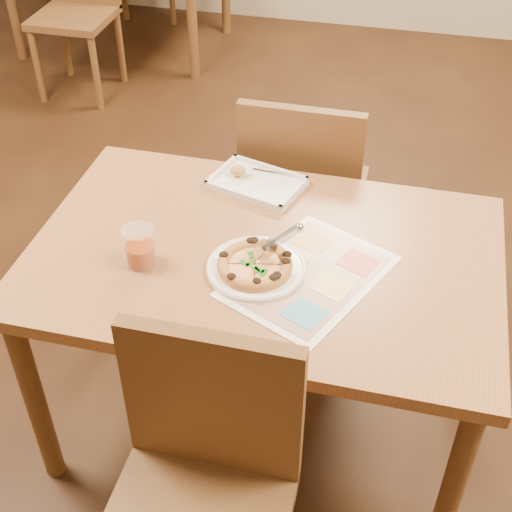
% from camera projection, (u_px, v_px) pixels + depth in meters
% --- Properties ---
extents(room, '(7.00, 7.00, 7.00)m').
position_uv_depth(room, '(266.00, 32.00, 1.57)').
color(room, black).
rests_on(room, ground).
extents(dining_table, '(1.30, 0.85, 0.72)m').
position_uv_depth(dining_table, '(264.00, 275.00, 2.03)').
color(dining_table, '#A26940').
rests_on(dining_table, ground).
extents(chair_near, '(0.42, 0.42, 0.47)m').
position_uv_depth(chair_near, '(203.00, 466.00, 1.62)').
color(chair_near, brown).
rests_on(chair_near, ground).
extents(chair_far, '(0.42, 0.42, 0.47)m').
position_uv_depth(chair_far, '(303.00, 181.00, 2.52)').
color(chair_far, brown).
rests_on(chair_far, ground).
extents(plate, '(0.35, 0.35, 0.01)m').
position_uv_depth(plate, '(256.00, 268.00, 1.91)').
color(plate, white).
rests_on(plate, dining_table).
extents(pizza, '(0.20, 0.20, 0.03)m').
position_uv_depth(pizza, '(255.00, 265.00, 1.89)').
color(pizza, '#C88344').
rests_on(pizza, plate).
extents(pizza_cutter, '(0.11, 0.10, 0.08)m').
position_uv_depth(pizza_cutter, '(277.00, 242.00, 1.89)').
color(pizza_cutter, silver).
rests_on(pizza_cutter, pizza).
extents(appetizer_tray, '(0.31, 0.25, 0.05)m').
position_uv_depth(appetizer_tray, '(255.00, 183.00, 2.22)').
color(appetizer_tray, white).
rests_on(appetizer_tray, dining_table).
extents(glass_tumbler, '(0.09, 0.09, 0.11)m').
position_uv_depth(glass_tumbler, '(140.00, 249.00, 1.91)').
color(glass_tumbler, '#8E340A').
rests_on(glass_tumbler, dining_table).
extents(menu, '(0.47, 0.53, 0.00)m').
position_uv_depth(menu, '(309.00, 276.00, 1.89)').
color(menu, white).
rests_on(menu, dining_table).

